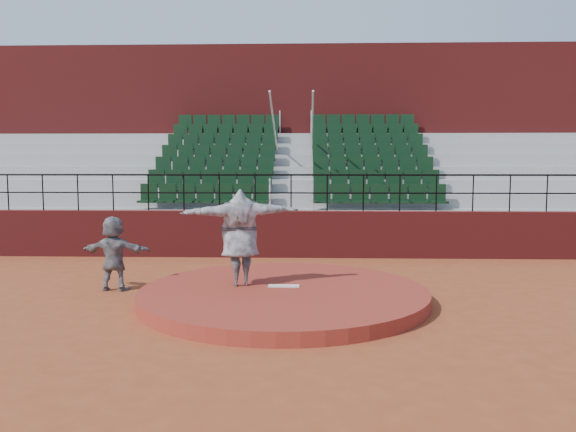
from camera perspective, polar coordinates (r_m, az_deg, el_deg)
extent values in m
plane|color=brown|center=(10.88, -0.45, -8.65)|extent=(90.00, 90.00, 0.00)
cylinder|color=maroon|center=(10.85, -0.45, -8.01)|extent=(5.50, 5.50, 0.25)
cube|color=white|center=(10.96, -0.42, -7.12)|extent=(0.60, 0.15, 0.03)
cube|color=maroon|center=(15.67, 0.31, -1.84)|extent=(24.00, 0.30, 1.30)
cylinder|color=black|center=(15.54, 0.31, 4.20)|extent=(24.00, 0.05, 0.05)
cylinder|color=black|center=(15.56, 0.31, 2.36)|extent=(24.00, 0.04, 0.04)
cylinder|color=black|center=(17.70, -26.56, 2.16)|extent=(0.04, 0.04, 1.00)
cylinder|color=black|center=(17.25, -23.64, 2.21)|extent=(0.04, 0.04, 1.00)
cylinder|color=black|center=(16.84, -20.57, 2.25)|extent=(0.04, 0.04, 1.00)
cylinder|color=black|center=(16.48, -17.35, 2.28)|extent=(0.04, 0.04, 1.00)
cylinder|color=black|center=(16.18, -14.01, 2.32)|extent=(0.04, 0.04, 1.00)
cylinder|color=black|center=(15.93, -10.54, 2.34)|extent=(0.04, 0.04, 1.00)
cylinder|color=black|center=(15.75, -6.99, 2.36)|extent=(0.04, 0.04, 1.00)
cylinder|color=black|center=(15.62, -3.36, 2.36)|extent=(0.04, 0.04, 1.00)
cylinder|color=black|center=(15.56, 0.31, 2.36)|extent=(0.04, 0.04, 1.00)
cylinder|color=black|center=(15.57, 4.00, 2.35)|extent=(0.04, 0.04, 1.00)
cylinder|color=black|center=(15.63, 7.67, 2.32)|extent=(0.04, 0.04, 1.00)
cylinder|color=black|center=(15.77, 11.29, 2.29)|extent=(0.04, 0.04, 1.00)
cylinder|color=black|center=(15.96, 14.84, 2.25)|extent=(0.04, 0.04, 1.00)
cylinder|color=black|center=(16.21, 18.29, 2.21)|extent=(0.04, 0.04, 1.00)
cylinder|color=black|center=(16.52, 21.62, 2.15)|extent=(0.04, 0.04, 1.00)
cylinder|color=black|center=(16.88, 24.82, 2.10)|extent=(0.04, 0.04, 1.00)
cube|color=#9B9B95|center=(16.24, 0.37, -1.58)|extent=(24.00, 0.85, 1.30)
cube|color=black|center=(16.42, -8.47, 1.98)|extent=(3.85, 0.48, 0.72)
cube|color=black|center=(16.28, 9.30, 1.93)|extent=(3.85, 0.48, 0.72)
cube|color=#9B9B95|center=(17.06, 0.45, -0.56)|extent=(24.00, 0.85, 1.70)
cube|color=black|center=(17.24, -7.98, 3.48)|extent=(3.85, 0.48, 0.72)
cube|color=black|center=(17.11, 8.95, 3.45)|extent=(3.85, 0.48, 0.72)
cube|color=#9B9B95|center=(17.89, 0.52, 0.37)|extent=(24.00, 0.85, 2.10)
cube|color=black|center=(18.06, -7.54, 4.85)|extent=(3.85, 0.48, 0.72)
cube|color=black|center=(17.94, 8.64, 4.83)|extent=(3.85, 0.48, 0.72)
cube|color=#9B9B95|center=(18.72, 0.59, 1.21)|extent=(24.00, 0.85, 2.50)
cube|color=black|center=(18.90, -7.13, 6.10)|extent=(3.85, 0.48, 0.72)
cube|color=black|center=(18.78, 8.36, 6.08)|extent=(3.85, 0.48, 0.72)
cube|color=#9B9B95|center=(19.55, 0.65, 1.99)|extent=(24.00, 0.85, 2.90)
cube|color=black|center=(19.75, -6.75, 7.24)|extent=(3.85, 0.48, 0.72)
cube|color=black|center=(19.64, 8.10, 7.23)|extent=(3.85, 0.48, 0.72)
cube|color=#9B9B95|center=(20.39, 0.70, 2.70)|extent=(24.00, 0.85, 3.30)
cube|color=black|center=(20.61, -6.40, 8.28)|extent=(3.85, 0.48, 0.72)
cube|color=black|center=(20.50, 7.86, 8.28)|extent=(3.85, 0.48, 0.72)
cube|color=#9B9B95|center=(21.23, 0.75, 3.35)|extent=(24.00, 0.85, 3.70)
cube|color=black|center=(21.47, -6.08, 9.25)|extent=(3.85, 0.48, 0.72)
cube|color=black|center=(21.36, 7.64, 9.25)|extent=(3.85, 0.48, 0.72)
cylinder|color=silver|center=(18.70, -1.26, 7.80)|extent=(0.06, 5.97, 2.46)
cylinder|color=silver|center=(18.67, 2.45, 7.80)|extent=(0.06, 5.97, 2.46)
cube|color=maroon|center=(23.15, 0.86, 7.74)|extent=(24.00, 3.00, 7.10)
imported|color=black|center=(10.99, -4.90, -2.19)|extent=(2.40, 1.30, 1.89)
imported|color=black|center=(12.18, -17.26, -3.63)|extent=(1.47, 0.57, 1.55)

